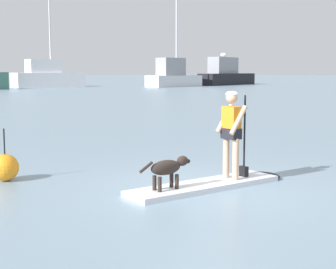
{
  "coord_description": "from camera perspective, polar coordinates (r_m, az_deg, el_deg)",
  "views": [
    {
      "loc": [
        -6.64,
        -6.39,
        2.14
      ],
      "look_at": [
        0.0,
        1.0,
        0.9
      ],
      "focal_mm": 54.92,
      "sensor_mm": 36.0,
      "label": 1
    }
  ],
  "objects": [
    {
      "name": "ground_plane",
      "position": [
        9.46,
        4.07,
        -5.98
      ],
      "size": [
        400.0,
        400.0,
        0.0
      ],
      "primitive_type": "plane",
      "color": "gray"
    },
    {
      "name": "paddleboard",
      "position": [
        9.59,
        5.12,
        -5.5
      ],
      "size": [
        3.45,
        1.05,
        0.1
      ],
      "color": "silver",
      "rests_on": "ground_plane"
    },
    {
      "name": "person_paddler",
      "position": [
        9.72,
        7.1,
        0.64
      ],
      "size": [
        0.63,
        0.51,
        1.66
      ],
      "color": "tan",
      "rests_on": "paddleboard"
    },
    {
      "name": "dog",
      "position": [
        8.86,
        0.01,
        -3.74
      ],
      "size": [
        1.07,
        0.28,
        0.55
      ],
      "color": "#2D231E",
      "rests_on": "paddleboard"
    },
    {
      "name": "moored_boat_starboard",
      "position": [
        69.0,
        -13.29,
        6.3
      ],
      "size": [
        9.37,
        4.71,
        11.78
      ],
      "color": "white",
      "rests_on": "ground_plane"
    },
    {
      "name": "moored_boat_far_port",
      "position": [
        68.38,
        0.56,
        6.53
      ],
      "size": [
        8.07,
        2.86,
        12.1
      ],
      "color": "silver",
      "rests_on": "ground_plane"
    },
    {
      "name": "moored_boat_center",
      "position": [
        78.01,
        6.47,
        6.62
      ],
      "size": [
        13.17,
        5.24,
        4.74
      ],
      "color": "black",
      "rests_on": "ground_plane"
    },
    {
      "name": "marker_buoy",
      "position": [
        10.5,
        -17.62,
        -3.5
      ],
      "size": [
        0.53,
        0.53,
        1.03
      ],
      "color": "orange",
      "rests_on": "ground_plane"
    }
  ]
}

